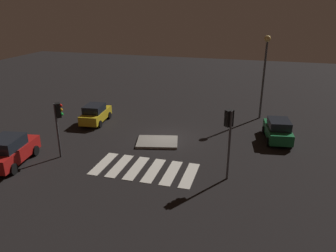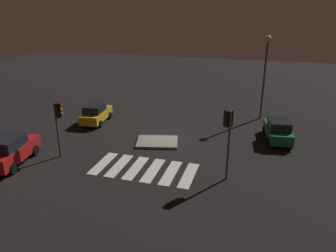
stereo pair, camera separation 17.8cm
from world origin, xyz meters
The scene contains 9 objects.
ground_plane centered at (0.00, 0.00, 0.00)m, with size 80.00×80.00×0.00m, color black.
traffic_island centered at (-0.50, -1.17, 0.09)m, with size 3.44×2.88×0.18m.
car_red centered at (-8.64, -7.00, 0.94)m, with size 2.56×4.57×1.91m.
car_green centered at (8.14, 1.87, 0.83)m, with size 2.24×4.06×1.70m.
car_yellow centered at (-7.07, 1.70, 0.81)m, with size 2.07×3.92×1.65m.
traffic_light_east centered at (5.01, -5.02, 3.23)m, with size 0.54×0.54×4.26m.
traffic_light_south centered at (-6.03, -5.11, 2.88)m, with size 0.53×0.54×3.80m.
street_lamp centered at (6.75, 6.88, 5.03)m, with size 0.56×0.56×7.33m.
crosswalk_near centered at (0.00, -5.35, 0.01)m, with size 6.45×3.20×0.02m.
Camera 1 is at (6.44, -22.73, 9.85)m, focal length 35.14 mm.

